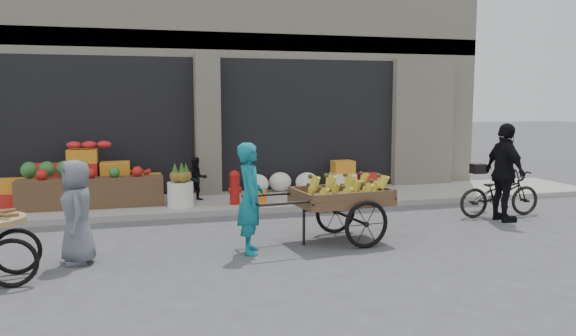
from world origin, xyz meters
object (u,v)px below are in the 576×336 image
object	(u,v)px
fire_hydrant	(235,186)
cyclist	(505,173)
bicycle	(499,194)
banana_cart	(338,195)
vendor_grey	(77,212)
vendor_woman	(250,198)
pineapple_bin	(181,194)
seated_person	(197,179)
orange_bucket	(259,196)

from	to	relation	value
fire_hydrant	cyclist	xyz separation A→B (m)	(4.68, -2.40, 0.42)
fire_hydrant	bicycle	xyz separation A→B (m)	(4.88, -2.00, -0.05)
banana_cart	cyclist	world-z (taller)	cyclist
banana_cart	vendor_grey	xyz separation A→B (m)	(-3.92, -0.14, -0.04)
banana_cart	cyclist	bearing A→B (deg)	3.35
vendor_woman	bicycle	world-z (taller)	vendor_woman
cyclist	pineapple_bin	bearing A→B (deg)	68.13
pineapple_bin	vendor_woman	distance (m)	3.44
vendor_woman	bicycle	distance (m)	5.39
bicycle	cyclist	distance (m)	0.65
banana_cart	vendor_grey	world-z (taller)	vendor_grey
bicycle	vendor_woman	bearing A→B (deg)	104.81
seated_person	bicycle	size ratio (longest dim) A/B	0.54
pineapple_bin	bicycle	size ratio (longest dim) A/B	0.30
pineapple_bin	banana_cart	xyz separation A→B (m)	(2.24, -3.05, 0.40)
vendor_grey	bicycle	size ratio (longest dim) A/B	0.85
orange_bucket	vendor_grey	bearing A→B (deg)	-136.65
banana_cart	vendor_woman	world-z (taller)	vendor_woman
banana_cart	pineapple_bin	bearing A→B (deg)	120.11
bicycle	vendor_grey	bearing A→B (deg)	99.62
orange_bucket	vendor_grey	distance (m)	4.53
cyclist	orange_bucket	bearing A→B (deg)	61.74
banana_cart	bicycle	bearing A→B (deg)	8.71
seated_person	cyclist	world-z (taller)	cyclist
fire_hydrant	cyclist	size ratio (longest dim) A/B	0.39
fire_hydrant	vendor_grey	world-z (taller)	vendor_grey
vendor_grey	banana_cart	bearing A→B (deg)	83.74
pineapple_bin	vendor_woman	size ratio (longest dim) A/B	0.31
vendor_grey	cyclist	distance (m)	7.49
pineapple_bin	vendor_grey	xyz separation A→B (m)	(-1.68, -3.19, 0.36)
pineapple_bin	seated_person	world-z (taller)	seated_person
pineapple_bin	vendor_woman	bearing A→B (deg)	-77.20
seated_person	orange_bucket	bearing A→B (deg)	-40.26
pineapple_bin	banana_cart	world-z (taller)	banana_cart
seated_person	vendor_woman	bearing A→B (deg)	-94.83
vendor_grey	bicycle	xyz separation A→B (m)	(7.65, 1.14, -0.28)
orange_bucket	pineapple_bin	bearing A→B (deg)	176.42
banana_cart	vendor_grey	bearing A→B (deg)	175.87
seated_person	vendor_grey	bearing A→B (deg)	-128.71
vendor_woman	vendor_grey	world-z (taller)	vendor_woman
orange_bucket	vendor_woman	bearing A→B (deg)	-104.69
vendor_woman	vendor_grey	xyz separation A→B (m)	(-2.43, 0.13, -0.10)
pineapple_bin	banana_cart	bearing A→B (deg)	-53.65
banana_cart	bicycle	world-z (taller)	banana_cart
vendor_woman	vendor_grey	bearing A→B (deg)	98.02
vendor_grey	bicycle	world-z (taller)	vendor_grey
pineapple_bin	vendor_grey	size ratio (longest dim) A/B	0.36
bicycle	fire_hydrant	bearing A→B (deg)	68.81
orange_bucket	bicycle	distance (m)	4.80
fire_hydrant	banana_cart	bearing A→B (deg)	-69.12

